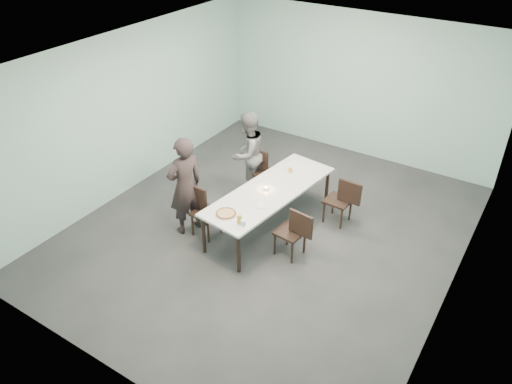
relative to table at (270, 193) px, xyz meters
The scene contains 16 objects.
ground 0.70m from the table, 61.03° to the right, with size 7.00×7.00×0.00m, color #333335.
room_shell 1.34m from the table, 61.03° to the right, with size 6.02×7.02×3.01m.
table is the anchor object (origin of this frame).
chair_near_left 1.16m from the table, 139.21° to the right, with size 0.62×0.44×0.87m.
chair_far_left 1.14m from the table, 127.33° to the left, with size 0.63×0.46×0.87m.
chair_near_right 0.89m from the table, 32.35° to the right, with size 0.63×0.47×0.87m.
chair_far_right 1.27m from the table, 37.87° to the left, with size 0.62×0.44×0.87m.
diner_near 1.41m from the table, 144.46° to the right, with size 0.64×0.42×1.74m, color black.
diner_far 1.26m from the table, 140.38° to the left, with size 0.78×0.61×1.60m, color slate.
pizza 1.00m from the table, 101.69° to the right, with size 0.34×0.34×0.04m.
side_plate 0.50m from the table, 74.96° to the right, with size 0.18×0.18×0.01m, color white.
beer_glass 1.07m from the table, 84.59° to the right, with size 0.08×0.08×0.15m, color gold.
water_tumbler 1.09m from the table, 80.49° to the right, with size 0.08×0.08×0.09m, color silver.
tealight 0.10m from the table, 155.93° to the right, with size 0.06×0.06×0.05m.
amber_tumbler 0.70m from the table, 90.61° to the left, with size 0.07×0.07×0.08m, color gold.
menu 0.97m from the table, 91.19° to the left, with size 0.30×0.22×0.01m, color silver.
Camera 1 is at (3.53, -5.94, 5.18)m, focal length 35.00 mm.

